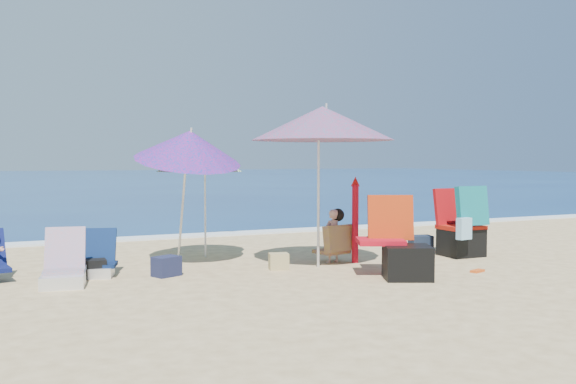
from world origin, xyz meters
name	(u,v)px	position (x,y,z in m)	size (l,w,h in m)	color
ground	(339,278)	(0.00, 0.00, 0.00)	(120.00, 120.00, 0.00)	#D8BC84
sea	(65,180)	(0.00, 45.00, -0.05)	(120.00, 80.00, 0.12)	navy
foam	(221,234)	(0.00, 5.10, 0.02)	(120.00, 0.50, 0.04)	white
umbrella_turquoise	(322,123)	(0.14, 0.78, 2.09)	(2.33, 2.33, 2.37)	silver
umbrella_striped	(199,159)	(-1.24, 2.34, 1.57)	(1.71, 1.71, 1.80)	silver
umbrella_blue	(189,146)	(-1.55, 1.78, 1.77)	(1.72, 1.78, 2.16)	silver
furled_umbrella	(355,216)	(0.80, 0.96, 0.72)	(0.15, 0.16, 1.31)	#B70D1C
chair_navy	(97,264)	(-2.92, 1.43, 0.17)	(0.61, 0.67, 0.62)	#0B1A3F
chair_rainbow	(64,271)	(-3.38, 0.95, 0.19)	(0.61, 0.77, 0.70)	#DE624E
camp_chair_left	(402,253)	(0.75, -0.35, 0.33)	(0.96, 1.11, 1.09)	#B20C1A
camp_chair_right	(462,231)	(2.70, 0.80, 0.42)	(0.73, 0.84, 1.15)	#AC180C
person_center	(335,237)	(0.53, 1.09, 0.40)	(0.64, 0.56, 0.82)	tan
bag_navy_a	(166,266)	(-2.07, 1.05, 0.13)	(0.41, 0.37, 0.27)	#1B203C
bag_black_a	(93,269)	(-2.99, 1.32, 0.12)	(0.34, 0.25, 0.25)	black
bag_tan	(279,261)	(-0.49, 0.90, 0.12)	(0.31, 0.25, 0.23)	tan
bag_navy_b	(421,243)	(2.43, 1.53, 0.14)	(0.41, 0.35, 0.27)	#162031
bag_black_b	(411,258)	(1.52, 0.52, 0.09)	(0.27, 0.23, 0.17)	black
orange_item	(477,271)	(1.96, -0.43, 0.02)	(0.25, 0.18, 0.03)	#D95116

